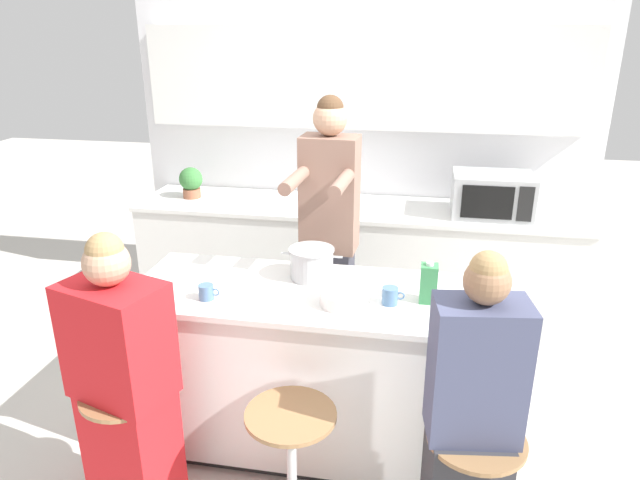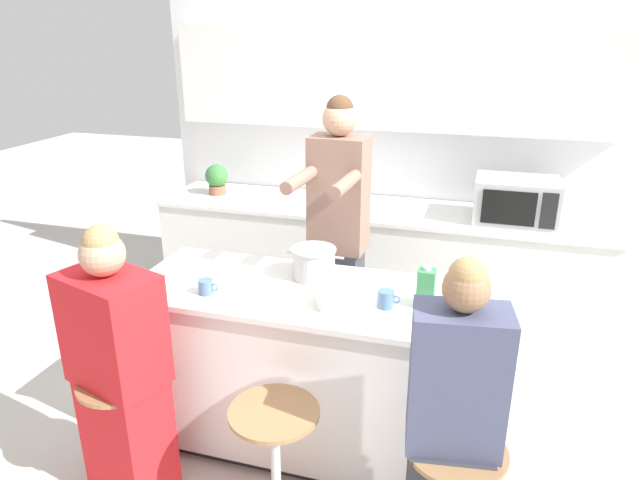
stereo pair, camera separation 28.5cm
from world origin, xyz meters
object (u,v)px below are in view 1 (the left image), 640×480
(microwave, at_px, (492,195))
(bar_stool_center, at_px, (292,466))
(bar_stool_leftmost, at_px, (132,444))
(potted_plant, at_px, (191,182))
(coffee_cup_far, at_px, (206,292))
(person_seated_near, at_px, (470,432))
(person_wrapped_blanket, at_px, (125,390))
(fruit_bowl, at_px, (344,297))
(cooking_pot, at_px, (312,263))
(kitchen_island, at_px, (318,369))
(coffee_cup_near, at_px, (390,296))
(person_cooking, at_px, (329,250))
(juice_carton, at_px, (429,283))

(microwave, bearing_deg, bar_stool_center, -114.70)
(bar_stool_center, xyz_separation_m, microwave, (0.98, 2.14, 0.68))
(bar_stool_leftmost, bearing_deg, potted_plant, 104.15)
(potted_plant, bearing_deg, coffee_cup_far, -65.59)
(person_seated_near, xyz_separation_m, microwave, (0.25, 2.13, 0.40))
(person_wrapped_blanket, height_order, fruit_bowl, person_wrapped_blanket)
(cooking_pot, relative_size, potted_plant, 1.34)
(kitchen_island, relative_size, bar_stool_center, 2.91)
(person_wrapped_blanket, relative_size, person_seated_near, 0.98)
(person_seated_near, height_order, coffee_cup_near, person_seated_near)
(bar_stool_center, bearing_deg, coffee_cup_far, 139.93)
(bar_stool_leftmost, xyz_separation_m, bar_stool_center, (0.76, -0.01, 0.00))
(person_cooking, distance_m, person_seated_near, 1.43)
(person_wrapped_blanket, bearing_deg, bar_stool_center, 16.83)
(person_seated_near, distance_m, coffee_cup_near, 0.72)
(coffee_cup_near, relative_size, potted_plant, 0.45)
(coffee_cup_far, bearing_deg, person_wrapped_blanket, -119.94)
(person_wrapped_blanket, bearing_deg, coffee_cup_near, 42.90)
(kitchen_island, height_order, person_wrapped_blanket, person_wrapped_blanket)
(bar_stool_leftmost, height_order, coffee_cup_far, coffee_cup_far)
(bar_stool_center, height_order, coffee_cup_far, coffee_cup_far)
(person_wrapped_blanket, bearing_deg, bar_stool_leftmost, -111.89)
(fruit_bowl, bearing_deg, juice_carton, 13.70)
(cooking_pot, relative_size, fruit_bowl, 1.39)
(person_cooking, distance_m, microwave, 1.41)
(coffee_cup_near, bearing_deg, microwave, 68.93)
(kitchen_island, xyz_separation_m, microwave, (0.98, 1.52, 0.59))
(kitchen_island, bearing_deg, coffee_cup_near, -11.43)
(kitchen_island, distance_m, person_wrapped_blanket, 0.99)
(cooking_pot, height_order, potted_plant, potted_plant)
(kitchen_island, distance_m, person_seated_near, 0.97)
(person_cooking, xyz_separation_m, person_seated_near, (0.77, -1.17, -0.28))
(microwave, bearing_deg, potted_plant, 178.91)
(person_wrapped_blanket, xyz_separation_m, coffee_cup_far, (0.24, 0.42, 0.30))
(bar_stool_center, xyz_separation_m, coffee_cup_near, (0.37, 0.54, 0.60))
(person_cooking, bearing_deg, coffee_cup_near, -54.56)
(bar_stool_center, relative_size, coffee_cup_near, 6.00)
(kitchen_island, xyz_separation_m, person_cooking, (-0.03, 0.56, 0.46))
(person_cooking, relative_size, person_seated_near, 1.28)
(kitchen_island, relative_size, person_seated_near, 1.33)
(cooking_pot, distance_m, coffee_cup_near, 0.49)
(cooking_pot, height_order, juice_carton, juice_carton)
(person_wrapped_blanket, height_order, potted_plant, person_wrapped_blanket)
(kitchen_island, xyz_separation_m, coffee_cup_far, (-0.52, -0.18, 0.50))
(kitchen_island, height_order, potted_plant, potted_plant)
(fruit_bowl, xyz_separation_m, microwave, (0.83, 1.63, 0.09))
(fruit_bowl, height_order, potted_plant, potted_plant)
(kitchen_island, distance_m, person_cooking, 0.73)
(microwave, bearing_deg, bar_stool_leftmost, -129.34)
(person_wrapped_blanket, relative_size, juice_carton, 6.82)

